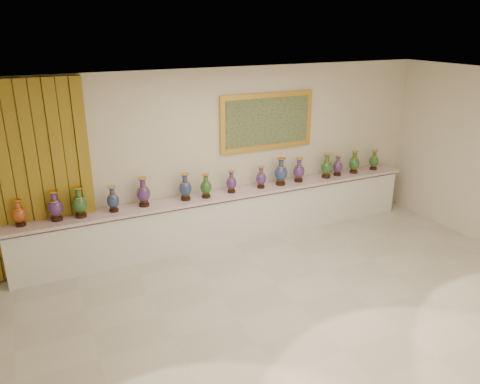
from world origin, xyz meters
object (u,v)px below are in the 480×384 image
at_px(counter, 229,217).
at_px(vase_2, 80,204).
at_px(vase_1, 55,207).
at_px(vase_0, 19,214).

bearing_deg(counter, vase_2, -179.36).
bearing_deg(vase_1, vase_0, 178.42).
xyz_separation_m(vase_1, vase_2, (0.34, -0.02, 0.01)).
distance_m(vase_1, vase_2, 0.34).
bearing_deg(vase_0, counter, -0.11).
bearing_deg(vase_1, counter, 0.15).
bearing_deg(vase_0, vase_1, -1.58).
relative_size(counter, vase_0, 17.95).
xyz_separation_m(counter, vase_0, (-3.31, 0.01, 0.65)).
bearing_deg(vase_2, vase_1, 176.62).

